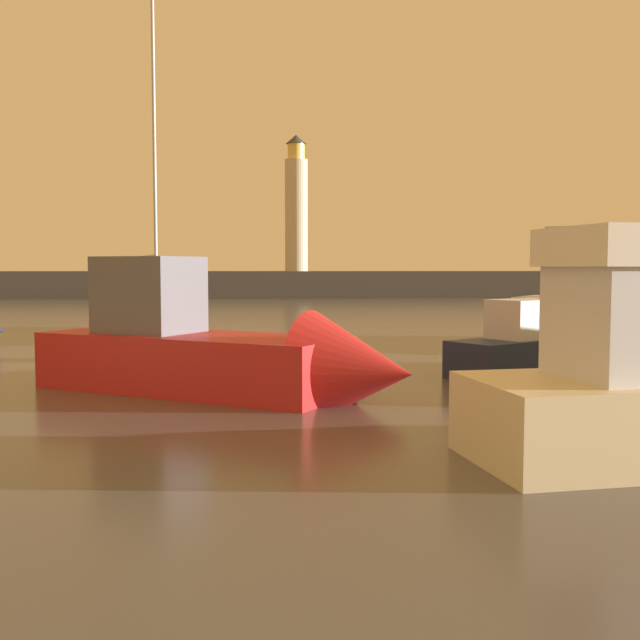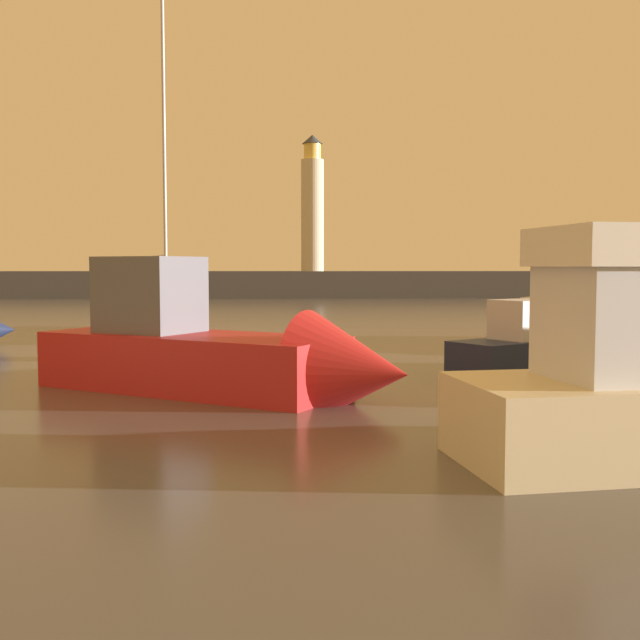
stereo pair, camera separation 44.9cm
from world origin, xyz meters
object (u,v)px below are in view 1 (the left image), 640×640
object	(u,v)px
lighthouse	(296,207)
sailboat_moored	(154,321)
mooring_buoy	(175,340)
motorboat_5	(550,347)
motorboat_2	(233,354)

from	to	relation	value
lighthouse	sailboat_moored	distance (m)	36.25
lighthouse	mooring_buoy	world-z (taller)	lighthouse
motorboat_5	mooring_buoy	distance (m)	9.58
sailboat_moored	mooring_buoy	distance (m)	7.81
motorboat_2	sailboat_moored	world-z (taller)	sailboat_moored
lighthouse	mooring_buoy	xyz separation A→B (m)	(-4.89, -42.63, -6.84)
motorboat_5	sailboat_moored	world-z (taller)	sailboat_moored
motorboat_2	mooring_buoy	distance (m)	5.83
motorboat_2	motorboat_5	world-z (taller)	motorboat_2
lighthouse	mooring_buoy	bearing A→B (deg)	-96.55
motorboat_2	sailboat_moored	bearing A→B (deg)	104.56
motorboat_5	mooring_buoy	size ratio (longest dim) A/B	5.03
lighthouse	motorboat_2	bearing A→B (deg)	-93.72
lighthouse	motorboat_2	distance (m)	48.73
motorboat_2	motorboat_5	bearing A→B (deg)	20.96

